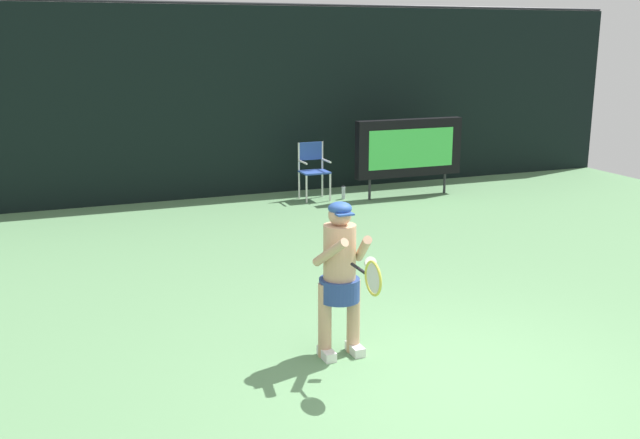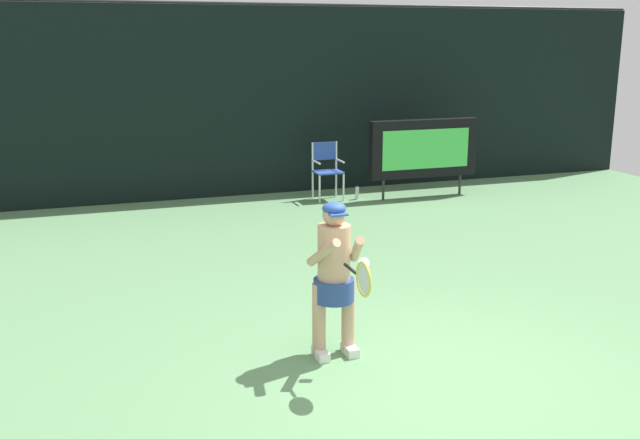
{
  "view_description": "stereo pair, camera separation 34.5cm",
  "coord_description": "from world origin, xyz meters",
  "px_view_note": "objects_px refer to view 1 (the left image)",
  "views": [
    {
      "loc": [
        -3.31,
        -5.19,
        2.99
      ],
      "look_at": [
        -0.42,
        2.08,
        1.05
      ],
      "focal_mm": 40.97,
      "sensor_mm": 36.0,
      "label": 1
    },
    {
      "loc": [
        -2.98,
        -5.31,
        2.99
      ],
      "look_at": [
        -0.42,
        2.08,
        1.05
      ],
      "focal_mm": 40.97,
      "sensor_mm": 36.0,
      "label": 2
    }
  ],
  "objects_px": {
    "scoreboard": "(409,148)",
    "tennis_player": "(340,272)",
    "umpire_chair": "(313,167)",
    "water_bottle": "(343,193)",
    "tennis_racket": "(372,278)"
  },
  "relations": [
    {
      "from": "scoreboard",
      "to": "tennis_racket",
      "type": "xyz_separation_m",
      "value": [
        -4.13,
        -6.96,
        0.05
      ]
    },
    {
      "from": "tennis_player",
      "to": "scoreboard",
      "type": "bearing_deg",
      "value": 56.62
    },
    {
      "from": "scoreboard",
      "to": "tennis_player",
      "type": "distance_m",
      "value": 7.52
    },
    {
      "from": "umpire_chair",
      "to": "water_bottle",
      "type": "distance_m",
      "value": 0.76
    },
    {
      "from": "scoreboard",
      "to": "water_bottle",
      "type": "relative_size",
      "value": 8.3
    },
    {
      "from": "scoreboard",
      "to": "tennis_player",
      "type": "xyz_separation_m",
      "value": [
        -4.14,
        -6.28,
        -0.11
      ]
    },
    {
      "from": "scoreboard",
      "to": "umpire_chair",
      "type": "distance_m",
      "value": 1.89
    },
    {
      "from": "water_bottle",
      "to": "tennis_racket",
      "type": "bearing_deg",
      "value": -111.69
    },
    {
      "from": "tennis_player",
      "to": "tennis_racket",
      "type": "height_order",
      "value": "tennis_player"
    },
    {
      "from": "tennis_player",
      "to": "tennis_racket",
      "type": "relative_size",
      "value": 2.53
    },
    {
      "from": "scoreboard",
      "to": "umpire_chair",
      "type": "height_order",
      "value": "scoreboard"
    },
    {
      "from": "water_bottle",
      "to": "tennis_racket",
      "type": "relative_size",
      "value": 0.44
    },
    {
      "from": "water_bottle",
      "to": "tennis_player",
      "type": "bearing_deg",
      "value": -113.77
    },
    {
      "from": "scoreboard",
      "to": "umpire_chair",
      "type": "bearing_deg",
      "value": 166.66
    },
    {
      "from": "umpire_chair",
      "to": "tennis_racket",
      "type": "relative_size",
      "value": 1.79
    }
  ]
}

